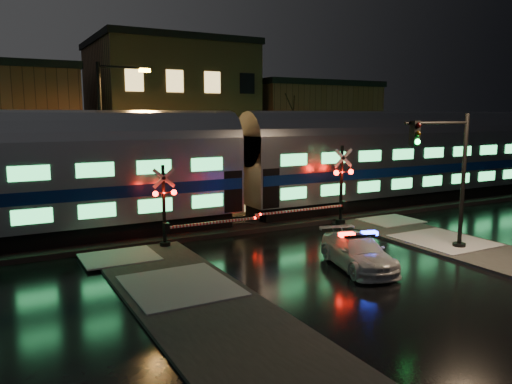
% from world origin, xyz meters
% --- Properties ---
extents(ground, '(120.00, 120.00, 0.00)m').
position_xyz_m(ground, '(0.00, 0.00, 0.00)').
color(ground, black).
rests_on(ground, ground).
extents(ballast, '(90.00, 4.20, 0.24)m').
position_xyz_m(ballast, '(0.00, 5.00, 0.12)').
color(ballast, black).
rests_on(ballast, ground).
extents(sidewalk_left, '(4.00, 20.00, 0.12)m').
position_xyz_m(sidewalk_left, '(-6.50, -6.00, 0.06)').
color(sidewalk_left, '#2D2D2D').
rests_on(sidewalk_left, ground).
extents(sidewalk_right, '(4.00, 20.00, 0.12)m').
position_xyz_m(sidewalk_right, '(6.50, -6.00, 0.06)').
color(sidewalk_right, '#2D2D2D').
rests_on(sidewalk_right, ground).
extents(building_mid, '(12.00, 11.00, 11.50)m').
position_xyz_m(building_mid, '(2.00, 22.50, 5.75)').
color(building_mid, brown).
rests_on(building_mid, ground).
extents(building_right, '(12.00, 10.00, 8.50)m').
position_xyz_m(building_right, '(15.00, 22.00, 4.25)').
color(building_right, '#542D20').
rests_on(building_right, ground).
extents(train, '(51.00, 3.12, 5.92)m').
position_xyz_m(train, '(-0.17, 5.00, 3.38)').
color(train, black).
rests_on(train, ballast).
extents(police_car, '(2.86, 4.74, 1.44)m').
position_xyz_m(police_car, '(0.46, -4.04, 0.65)').
color(police_car, silver).
rests_on(police_car, ground).
extents(crossing_signal_right, '(6.11, 0.67, 4.33)m').
position_xyz_m(crossing_signal_right, '(4.32, 2.31, 1.79)').
color(crossing_signal_right, black).
rests_on(crossing_signal_right, ground).
extents(crossing_signal_left, '(5.32, 0.64, 3.77)m').
position_xyz_m(crossing_signal_left, '(-4.88, 2.30, 1.55)').
color(crossing_signal_left, black).
rests_on(crossing_signal_left, ground).
extents(traffic_light, '(3.89, 0.70, 6.02)m').
position_xyz_m(traffic_light, '(5.26, -4.16, 3.20)').
color(traffic_light, black).
rests_on(traffic_light, ground).
extents(streetlight, '(2.91, 0.30, 8.71)m').
position_xyz_m(streetlight, '(-6.18, 9.00, 5.02)').
color(streetlight, black).
rests_on(streetlight, ground).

